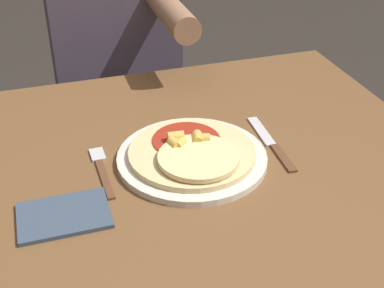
# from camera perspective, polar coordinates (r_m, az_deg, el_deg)

# --- Properties ---
(dining_table) EXTENTS (1.02, 0.99, 0.76)m
(dining_table) POSITION_cam_1_polar(r_m,az_deg,el_deg) (1.10, 1.18, -8.30)
(dining_table) COLOR brown
(dining_table) RESTS_ON ground_plane
(plate) EXTENTS (0.30, 0.30, 0.01)m
(plate) POSITION_cam_1_polar(r_m,az_deg,el_deg) (1.07, 0.00, -1.50)
(plate) COLOR silver
(plate) RESTS_ON dining_table
(pizza) EXTENTS (0.25, 0.25, 0.04)m
(pizza) POSITION_cam_1_polar(r_m,az_deg,el_deg) (1.05, 0.08, -0.88)
(pizza) COLOR #E0C689
(pizza) RESTS_ON plate
(fork) EXTENTS (0.03, 0.18, 0.00)m
(fork) POSITION_cam_1_polar(r_m,az_deg,el_deg) (1.06, -9.62, -2.60)
(fork) COLOR brown
(fork) RESTS_ON dining_table
(knife) EXTENTS (0.03, 0.22, 0.00)m
(knife) POSITION_cam_1_polar(r_m,az_deg,el_deg) (1.13, 8.51, 0.02)
(knife) COLOR brown
(knife) RESTS_ON dining_table
(napkin) EXTENTS (0.16, 0.11, 0.01)m
(napkin) POSITION_cam_1_polar(r_m,az_deg,el_deg) (0.95, -13.51, -7.41)
(napkin) COLOR #38475B
(napkin) RESTS_ON dining_table
(person_diner) EXTENTS (0.38, 0.52, 1.24)m
(person_diner) POSITION_cam_1_polar(r_m,az_deg,el_deg) (1.69, -8.14, 9.84)
(person_diner) COLOR #2D2D38
(person_diner) RESTS_ON ground_plane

